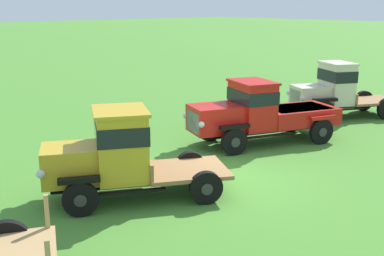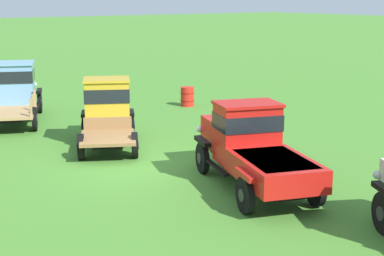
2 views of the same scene
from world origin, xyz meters
TOP-DOWN VIEW (x-y plane):
  - ground_plane at (0.00, 0.00)m, footprint 240.00×240.00m
  - vintage_truck_second_in_line at (-2.96, 0.74)m, footprint 4.71×3.50m
  - vintage_truck_midrow_center at (3.35, 1.60)m, footprint 5.54×3.33m
  - vintage_truck_far_side at (8.63, 2.05)m, footprint 4.83×3.55m

SIDE VIEW (x-z plane):
  - ground_plane at x=0.00m, z-range 0.00..0.00m
  - vintage_truck_midrow_center at x=3.35m, z-range -0.01..2.17m
  - vintage_truck_second_in_line at x=-2.96m, z-range 0.04..2.28m
  - vintage_truck_far_side at x=8.63m, z-range 0.00..2.32m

